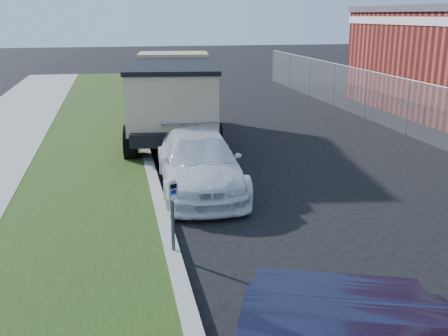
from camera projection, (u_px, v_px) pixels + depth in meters
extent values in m
plane|color=black|center=(310.00, 231.00, 9.62)|extent=(120.00, 120.00, 0.00)
cube|color=gray|center=(158.00, 200.00, 10.97)|extent=(0.25, 50.00, 0.15)
cube|color=#1A370F|center=(80.00, 206.00, 10.66)|extent=(3.00, 50.00, 0.13)
plane|color=slate|center=(407.00, 108.00, 17.13)|extent=(0.00, 30.00, 30.00)
cylinder|color=#959BA2|center=(410.00, 80.00, 16.87)|extent=(0.04, 30.00, 0.04)
cylinder|color=#959BA2|center=(407.00, 108.00, 17.13)|extent=(0.06, 0.06, 1.80)
cylinder|color=#959BA2|center=(365.00, 94.00, 19.95)|extent=(0.06, 0.06, 1.80)
cylinder|color=#959BA2|center=(334.00, 85.00, 22.76)|extent=(0.06, 0.06, 1.80)
cylinder|color=#959BA2|center=(309.00, 77.00, 25.58)|extent=(0.06, 0.06, 1.80)
cylinder|color=#959BA2|center=(289.00, 71.00, 28.40)|extent=(0.06, 0.06, 1.80)
cylinder|color=#959BA2|center=(273.00, 66.00, 31.22)|extent=(0.06, 0.06, 1.80)
cube|color=silver|center=(439.00, 21.00, 17.60)|extent=(0.06, 14.00, 0.30)
cylinder|color=#3F4247|center=(173.00, 226.00, 8.38)|extent=(0.07, 0.07, 0.89)
cube|color=gray|center=(172.00, 191.00, 8.21)|extent=(0.19, 0.16, 0.27)
ellipsoid|color=gray|center=(172.00, 183.00, 8.17)|extent=(0.20, 0.17, 0.10)
cube|color=black|center=(173.00, 186.00, 8.14)|extent=(0.10, 0.05, 0.07)
cube|color=#0D2298|center=(174.00, 192.00, 8.17)|extent=(0.09, 0.04, 0.06)
cylinder|color=silver|center=(174.00, 198.00, 8.20)|extent=(0.09, 0.04, 0.10)
cube|color=#3F4247|center=(174.00, 191.00, 8.16)|extent=(0.03, 0.02, 0.04)
imported|color=silver|center=(199.00, 162.00, 11.78)|extent=(1.95, 4.42, 1.26)
cube|color=black|center=(174.00, 118.00, 16.35)|extent=(2.98, 6.65, 0.35)
cube|color=tan|center=(174.00, 82.00, 18.32)|extent=(2.56, 2.08, 2.01)
cube|color=black|center=(174.00, 70.00, 18.21)|extent=(2.59, 2.11, 0.60)
cube|color=tan|center=(173.00, 95.00, 15.35)|extent=(2.91, 4.48, 1.61)
cube|color=black|center=(172.00, 66.00, 15.12)|extent=(3.02, 4.59, 0.12)
cube|color=black|center=(175.00, 103.00, 19.49)|extent=(2.41, 0.44, 0.30)
cylinder|color=black|center=(142.00, 113.00, 18.43)|extent=(0.44, 1.04, 1.00)
cylinder|color=black|center=(207.00, 112.00, 18.62)|extent=(0.44, 1.04, 1.00)
cylinder|color=black|center=(136.00, 129.00, 15.84)|extent=(0.44, 1.04, 1.00)
cylinder|color=black|center=(212.00, 127.00, 16.03)|extent=(0.44, 1.04, 1.00)
cylinder|color=black|center=(131.00, 143.00, 14.11)|extent=(0.44, 1.04, 1.00)
cylinder|color=black|center=(216.00, 141.00, 14.30)|extent=(0.44, 1.04, 1.00)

